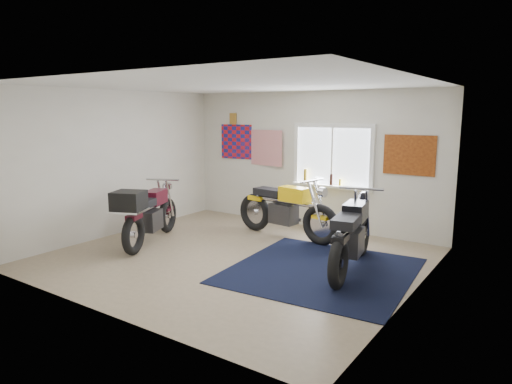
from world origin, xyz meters
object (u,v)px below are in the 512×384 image
Objects in this scene: maroon_tourer at (147,214)px; navy_rug at (322,270)px; yellow_triumph at (286,211)px; black_chrome_bike at (351,237)px.

navy_rug is at bearing -103.74° from maroon_tourer.
yellow_triumph is (-1.38, 1.29, 0.49)m from navy_rug.
black_chrome_bike is 3.52m from maroon_tourer.
maroon_tourer is (-3.43, -0.77, 0.05)m from black_chrome_bike.
black_chrome_bike is (0.33, 0.27, 0.50)m from navy_rug.
yellow_triumph is 1.01× the size of black_chrome_bike.
yellow_triumph reaches higher than navy_rug.
black_chrome_bike is at bearing -23.72° from yellow_triumph.
yellow_triumph is 1.10× the size of maroon_tourer.
yellow_triumph is at bearing 49.09° from black_chrome_bike.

